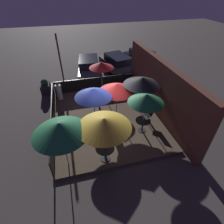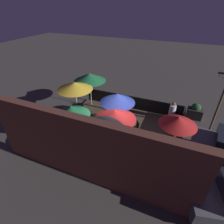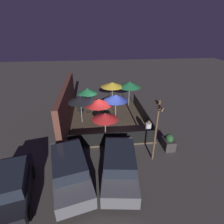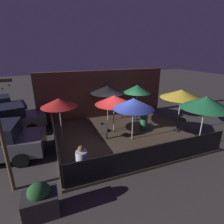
% 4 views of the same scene
% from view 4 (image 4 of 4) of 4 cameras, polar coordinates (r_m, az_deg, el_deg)
% --- Properties ---
extents(ground_plane, '(60.00, 60.00, 0.00)m').
position_cam_4_polar(ground_plane, '(9.80, 3.61, -7.84)').
color(ground_plane, '#423D3A').
extents(patio_deck, '(7.21, 6.16, 0.12)m').
position_cam_4_polar(patio_deck, '(9.77, 3.61, -7.53)').
color(patio_deck, brown).
rests_on(patio_deck, ground_plane).
extents(building_wall, '(8.81, 0.36, 3.27)m').
position_cam_4_polar(building_wall, '(12.14, -2.74, 5.78)').
color(building_wall, brown).
rests_on(building_wall, ground_plane).
extents(fence_front, '(7.01, 0.05, 0.95)m').
position_cam_4_polar(fence_front, '(7.23, 14.00, -13.66)').
color(fence_front, black).
rests_on(fence_front, patio_deck).
extents(fence_side_left, '(0.05, 5.96, 0.95)m').
position_cam_4_polar(fence_side_left, '(8.80, -18.15, -7.81)').
color(fence_side_left, black).
rests_on(fence_side_left, patio_deck).
extents(patio_umbrella_0, '(2.23, 2.23, 2.40)m').
position_cam_4_polar(patio_umbrella_0, '(10.11, 21.74, 5.54)').
color(patio_umbrella_0, '#B2B2B7').
rests_on(patio_umbrella_0, patio_deck).
extents(patio_umbrella_1, '(1.79, 1.79, 2.33)m').
position_cam_4_polar(patio_umbrella_1, '(11.22, 8.23, 7.51)').
color(patio_umbrella_1, '#B2B2B7').
rests_on(patio_umbrella_1, patio_deck).
extents(patio_umbrella_2, '(2.15, 2.15, 2.31)m').
position_cam_4_polar(patio_umbrella_2, '(10.97, -1.46, 7.38)').
color(patio_umbrella_2, '#B2B2B7').
rests_on(patio_umbrella_2, patio_deck).
extents(patio_umbrella_3, '(2.03, 2.03, 2.18)m').
position_cam_4_polar(patio_umbrella_3, '(8.56, 7.02, 2.75)').
color(patio_umbrella_3, '#B2B2B7').
rests_on(patio_umbrella_3, patio_deck).
extents(patio_umbrella_4, '(2.13, 2.13, 2.03)m').
position_cam_4_polar(patio_umbrella_4, '(9.67, 0.63, 3.96)').
color(patio_umbrella_4, '#B2B2B7').
rests_on(patio_umbrella_4, patio_deck).
extents(patio_umbrella_5, '(1.73, 1.73, 2.22)m').
position_cam_4_polar(patio_umbrella_5, '(8.70, -16.97, 2.96)').
color(patio_umbrella_5, '#B2B2B7').
rests_on(patio_umbrella_5, patio_deck).
extents(patio_umbrella_6, '(2.23, 2.23, 2.43)m').
position_cam_4_polar(patio_umbrella_6, '(8.90, 28.30, 2.77)').
color(patio_umbrella_6, '#B2B2B7').
rests_on(patio_umbrella_6, patio_deck).
extents(dining_table_0, '(0.85, 0.85, 0.72)m').
position_cam_4_polar(dining_table_0, '(10.57, 20.68, -2.93)').
color(dining_table_0, black).
rests_on(dining_table_0, patio_deck).
extents(dining_table_1, '(0.80, 0.80, 0.72)m').
position_cam_4_polar(dining_table_1, '(11.62, 7.88, 0.15)').
color(dining_table_1, black).
rests_on(dining_table_1, patio_deck).
extents(patio_chair_0, '(0.56, 0.56, 0.93)m').
position_cam_4_polar(patio_chair_0, '(8.97, -2.14, -6.02)').
color(patio_chair_0, black).
rests_on(patio_chair_0, patio_deck).
extents(patio_chair_1, '(0.57, 0.57, 0.94)m').
position_cam_4_polar(patio_chair_1, '(11.94, 2.91, 0.54)').
color(patio_chair_1, black).
rests_on(patio_chair_1, patio_deck).
extents(patron_0, '(0.50, 0.50, 1.29)m').
position_cam_4_polar(patron_0, '(6.52, -9.76, -16.29)').
color(patron_0, silver).
rests_on(patron_0, patio_deck).
extents(patron_1, '(0.57, 0.57, 1.20)m').
position_cam_4_polar(patron_1, '(10.25, 10.36, -2.89)').
color(patron_1, '#236642').
rests_on(patron_1, patio_deck).
extents(planter_box, '(0.95, 0.66, 1.09)m').
position_cam_4_polar(planter_box, '(5.85, -22.34, -25.31)').
color(planter_box, '#332D2D').
rests_on(planter_box, ground_plane).
extents(light_post, '(1.10, 0.12, 3.93)m').
position_cam_4_polar(light_post, '(6.23, -32.59, -5.22)').
color(light_post, brown).
rests_on(light_post, ground_plane).
extents(parked_car_1, '(4.79, 2.67, 1.62)m').
position_cam_4_polar(parked_car_1, '(11.36, -32.74, -2.47)').
color(parked_car_1, '#5B5B60').
rests_on(parked_car_1, ground_plane).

